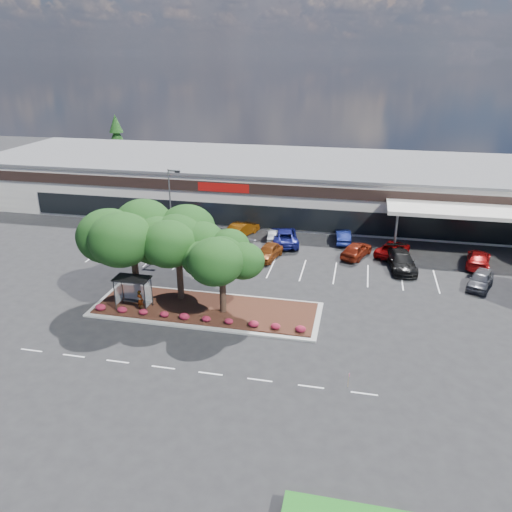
% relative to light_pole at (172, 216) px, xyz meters
% --- Properties ---
extents(ground, '(160.00, 160.00, 0.00)m').
position_rel_light_pole_xyz_m(ground, '(9.09, -15.71, -3.73)').
color(ground, black).
rests_on(ground, ground).
extents(retail_store, '(80.40, 25.20, 6.25)m').
position_rel_light_pole_xyz_m(retail_store, '(9.15, 18.19, -0.58)').
color(retail_store, silver).
rests_on(retail_store, ground).
extents(landscape_island, '(18.00, 6.00, 0.26)m').
position_rel_light_pole_xyz_m(landscape_island, '(7.09, -11.71, -3.61)').
color(landscape_island, '#9C9C97').
rests_on(landscape_island, ground).
extents(lane_markings, '(33.12, 20.06, 0.01)m').
position_rel_light_pole_xyz_m(lane_markings, '(8.95, -5.29, -3.73)').
color(lane_markings, silver).
rests_on(lane_markings, ground).
extents(shrub_row, '(17.00, 0.80, 0.50)m').
position_rel_light_pole_xyz_m(shrub_row, '(7.09, -13.81, -3.22)').
color(shrub_row, maroon).
rests_on(shrub_row, landscape_island).
extents(bus_shelter, '(2.75, 1.55, 2.59)m').
position_rel_light_pole_xyz_m(bus_shelter, '(1.59, -12.76, -1.43)').
color(bus_shelter, black).
rests_on(bus_shelter, landscape_island).
extents(island_tree_west, '(7.20, 7.20, 7.89)m').
position_rel_light_pole_xyz_m(island_tree_west, '(1.09, -11.21, 0.47)').
color(island_tree_west, '#1A3511').
rests_on(island_tree_west, landscape_island).
extents(island_tree_mid, '(6.60, 6.60, 7.32)m').
position_rel_light_pole_xyz_m(island_tree_mid, '(4.59, -10.51, 0.19)').
color(island_tree_mid, '#1A3511').
rests_on(island_tree_mid, landscape_island).
extents(island_tree_east, '(5.80, 5.80, 6.50)m').
position_rel_light_pole_xyz_m(island_tree_east, '(8.59, -12.01, -0.22)').
color(island_tree_east, '#1A3511').
rests_on(island_tree_east, landscape_island).
extents(conifer_north_west, '(4.40, 4.40, 10.00)m').
position_rel_light_pole_xyz_m(conifer_north_west, '(-20.91, 30.29, 1.27)').
color(conifer_north_west, '#1A3511').
rests_on(conifer_north_west, ground).
extents(person_waiting, '(0.72, 0.61, 1.67)m').
position_rel_light_pole_xyz_m(person_waiting, '(2.21, -13.10, -2.64)').
color(person_waiting, '#594C47').
rests_on(person_waiting, landscape_island).
extents(light_pole, '(1.43, 0.58, 8.51)m').
position_rel_light_pole_xyz_m(light_pole, '(0.00, 0.00, 0.00)').
color(light_pole, '#9C9C97').
rests_on(light_pole, ground).
extents(survey_stake, '(0.08, 0.14, 0.96)m').
position_rel_light_pole_xyz_m(survey_stake, '(18.51, -19.24, -3.11)').
color(survey_stake, tan).
rests_on(survey_stake, ground).
extents(car_0, '(4.49, 6.14, 1.55)m').
position_rel_light_pole_xyz_m(car_0, '(-5.76, -1.24, -2.96)').
color(car_0, '#141458').
rests_on(car_0, ground).
extents(car_1, '(4.49, 6.57, 1.67)m').
position_rel_light_pole_xyz_m(car_1, '(-2.26, -0.02, -2.90)').
color(car_1, maroon).
rests_on(car_1, ground).
extents(car_2, '(2.85, 5.57, 1.55)m').
position_rel_light_pole_xyz_m(car_2, '(4.51, -0.95, -2.96)').
color(car_2, '#174915').
rests_on(car_2, ground).
extents(car_3, '(3.59, 5.76, 1.56)m').
position_rel_light_pole_xyz_m(car_3, '(6.77, -1.24, -2.95)').
color(car_3, slate).
rests_on(car_3, ground).
extents(car_4, '(2.68, 4.68, 1.50)m').
position_rel_light_pole_xyz_m(car_4, '(9.92, -0.05, -2.98)').
color(car_4, brown).
rests_on(car_4, ground).
extents(car_7, '(3.03, 5.81, 1.61)m').
position_rel_light_pole_xyz_m(car_7, '(22.61, 0.06, -2.93)').
color(car_7, black).
rests_on(car_7, ground).
extents(car_8, '(3.14, 4.54, 1.43)m').
position_rel_light_pole_xyz_m(car_8, '(29.11, -2.63, -3.02)').
color(car_8, '#4F5056').
rests_on(car_8, ground).
extents(car_9, '(1.86, 4.92, 1.60)m').
position_rel_light_pole_xyz_m(car_9, '(-1.63, 6.62, -2.93)').
color(car_9, brown).
rests_on(car_9, ground).
extents(car_10, '(3.36, 5.30, 1.65)m').
position_rel_light_pole_xyz_m(car_10, '(-0.08, 4.27, -2.91)').
color(car_10, navy).
rests_on(car_10, ground).
extents(car_11, '(3.29, 5.00, 1.56)m').
position_rel_light_pole_xyz_m(car_11, '(5.79, 5.91, -2.95)').
color(car_11, '#663005').
rests_on(car_11, ground).
extents(car_12, '(4.02, 6.38, 1.64)m').
position_rel_light_pole_xyz_m(car_12, '(10.76, 4.47, -2.91)').
color(car_12, navy).
rests_on(car_12, ground).
extents(car_13, '(1.65, 4.11, 1.33)m').
position_rel_light_pole_xyz_m(car_13, '(9.76, 4.88, -3.07)').
color(car_13, '#9CA0A6').
rests_on(car_13, ground).
extents(car_14, '(1.92, 4.39, 1.40)m').
position_rel_light_pole_xyz_m(car_14, '(16.86, 6.13, -3.03)').
color(car_14, navy).
rests_on(car_14, ground).
extents(car_15, '(3.39, 4.88, 1.54)m').
position_rel_light_pole_xyz_m(car_15, '(18.39, 2.17, -2.96)').
color(car_15, maroon).
rests_on(car_15, ground).
extents(car_16, '(4.11, 5.41, 1.37)m').
position_rel_light_pole_xyz_m(car_16, '(21.96, 3.41, -3.05)').
color(car_16, '#8E0808').
rests_on(car_16, ground).
extents(car_17, '(3.11, 5.36, 1.46)m').
position_rel_light_pole_xyz_m(car_17, '(29.83, 2.32, -3.00)').
color(car_17, '#990E0F').
rests_on(car_17, ground).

